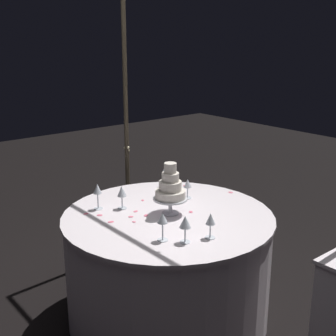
% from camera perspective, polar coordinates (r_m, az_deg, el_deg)
% --- Properties ---
extents(ground_plane, '(12.00, 12.00, 0.00)m').
position_cam_1_polar(ground_plane, '(3.27, -0.00, -18.03)').
color(ground_plane, black).
extents(decorative_arch, '(2.04, 0.06, 2.37)m').
position_cam_1_polar(decorative_arch, '(2.97, 5.64, 10.09)').
color(decorative_arch, '#473D2D').
rests_on(decorative_arch, ground).
extents(main_table, '(1.36, 1.36, 0.74)m').
position_cam_1_polar(main_table, '(3.07, -0.00, -12.28)').
color(main_table, white).
rests_on(main_table, ground).
extents(tiered_cake, '(0.22, 0.22, 0.34)m').
position_cam_1_polar(tiered_cake, '(2.86, 0.33, -2.61)').
color(tiered_cake, silver).
rests_on(tiered_cake, main_table).
extents(wine_glass_0, '(0.06, 0.06, 0.14)m').
position_cam_1_polar(wine_glass_0, '(3.16, 2.48, -2.09)').
color(wine_glass_0, silver).
rests_on(wine_glass_0, main_table).
extents(wine_glass_1, '(0.06, 0.06, 0.15)m').
position_cam_1_polar(wine_glass_1, '(2.56, 5.36, -6.56)').
color(wine_glass_1, silver).
rests_on(wine_glass_1, main_table).
extents(wine_glass_2, '(0.06, 0.06, 0.16)m').
position_cam_1_polar(wine_glass_2, '(2.99, -5.83, -3.05)').
color(wine_glass_2, silver).
rests_on(wine_glass_2, main_table).
extents(wine_glass_3, '(0.07, 0.07, 0.18)m').
position_cam_1_polar(wine_glass_3, '(3.40, -0.16, -0.09)').
color(wine_glass_3, silver).
rests_on(wine_glass_3, main_table).
extents(wine_glass_4, '(0.06, 0.06, 0.17)m').
position_cam_1_polar(wine_glass_4, '(3.00, -8.85, -2.80)').
color(wine_glass_4, silver).
rests_on(wine_glass_4, main_table).
extents(wine_glass_5, '(0.06, 0.06, 0.16)m').
position_cam_1_polar(wine_glass_5, '(2.51, -0.69, -6.52)').
color(wine_glass_5, silver).
rests_on(wine_glass_5, main_table).
extents(wine_glass_6, '(0.06, 0.06, 0.16)m').
position_cam_1_polar(wine_glass_6, '(2.50, 2.18, -6.92)').
color(wine_glass_6, silver).
rests_on(wine_glass_6, main_table).
extents(rose_petal_0, '(0.03, 0.04, 0.00)m').
position_cam_1_polar(rose_petal_0, '(2.97, -4.09, -5.45)').
color(rose_petal_0, '#EA6B84').
rests_on(rose_petal_0, main_table).
extents(rose_petal_1, '(0.03, 0.03, 0.00)m').
position_cam_1_polar(rose_petal_1, '(3.15, 0.80, -4.06)').
color(rose_petal_1, '#EA6B84').
rests_on(rose_petal_1, main_table).
extents(rose_petal_2, '(0.03, 0.03, 0.00)m').
position_cam_1_polar(rose_petal_2, '(2.81, -4.31, -6.76)').
color(rose_petal_2, '#EA6B84').
rests_on(rose_petal_2, main_table).
extents(rose_petal_3, '(0.04, 0.04, 0.00)m').
position_cam_1_polar(rose_petal_3, '(3.34, 7.87, -3.05)').
color(rose_petal_3, '#EA6B84').
rests_on(rose_petal_3, main_table).
extents(rose_petal_4, '(0.04, 0.04, 0.00)m').
position_cam_1_polar(rose_petal_4, '(2.95, 2.88, -5.53)').
color(rose_petal_4, '#EA6B84').
rests_on(rose_petal_4, main_table).
extents(rose_petal_5, '(0.03, 0.04, 0.00)m').
position_cam_1_polar(rose_petal_5, '(2.90, -2.77, -5.94)').
color(rose_petal_5, '#EA6B84').
rests_on(rose_petal_5, main_table).
extents(rose_petal_6, '(0.03, 0.04, 0.00)m').
position_cam_1_polar(rose_petal_6, '(2.97, -10.27, -5.66)').
color(rose_petal_6, '#EA6B84').
rests_on(rose_petal_6, main_table).
extents(rose_petal_7, '(0.03, 0.03, 0.00)m').
position_cam_1_polar(rose_petal_7, '(3.45, 2.07, -2.22)').
color(rose_petal_7, '#EA6B84').
rests_on(rose_petal_7, main_table).
extents(rose_petal_8, '(0.03, 0.03, 0.00)m').
position_cam_1_polar(rose_petal_8, '(3.15, -3.20, -4.07)').
color(rose_petal_8, '#EA6B84').
rests_on(rose_petal_8, main_table).
extents(rose_petal_9, '(0.05, 0.04, 0.00)m').
position_cam_1_polar(rose_petal_9, '(2.93, -8.59, -5.88)').
color(rose_petal_9, '#EA6B84').
rests_on(rose_petal_9, main_table).
extents(rose_petal_10, '(0.04, 0.04, 0.00)m').
position_cam_1_polar(rose_petal_10, '(2.88, -4.70, -6.11)').
color(rose_petal_10, '#EA6B84').
rests_on(rose_petal_10, main_table).
extents(rose_petal_11, '(0.04, 0.04, 0.00)m').
position_cam_1_polar(rose_petal_11, '(2.89, -2.82, -5.99)').
color(rose_petal_11, '#EA6B84').
rests_on(rose_petal_11, main_table).
extents(rose_petal_12, '(0.04, 0.05, 0.00)m').
position_cam_1_polar(rose_petal_12, '(2.82, -7.19, -6.73)').
color(rose_petal_12, '#EA6B84').
rests_on(rose_petal_12, main_table).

